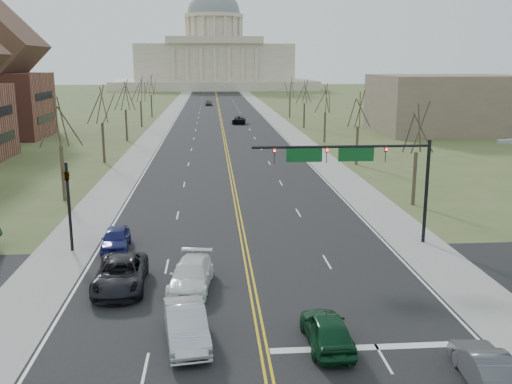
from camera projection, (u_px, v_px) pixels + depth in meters
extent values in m
plane|color=#49582C|center=(262.00, 341.00, 25.74)|extent=(600.00, 600.00, 0.00)
cube|color=black|center=(220.00, 116.00, 132.63)|extent=(20.00, 380.00, 0.01)
cube|color=black|center=(252.00, 289.00, 31.57)|extent=(120.00, 14.00, 0.01)
cube|color=gray|center=(168.00, 116.00, 131.71)|extent=(4.00, 380.00, 0.03)
cube|color=gray|center=(271.00, 115.00, 133.54)|extent=(4.00, 380.00, 0.03)
cube|color=gold|center=(220.00, 116.00, 132.63)|extent=(0.42, 380.00, 0.01)
cube|color=silver|center=(178.00, 116.00, 131.88)|extent=(0.15, 380.00, 0.01)
cube|color=silver|center=(262.00, 115.00, 133.38)|extent=(0.15, 380.00, 0.01)
cube|color=silver|center=(377.00, 347.00, 25.14)|extent=(9.50, 0.50, 0.01)
cube|color=beige|center=(215.00, 84.00, 268.23)|extent=(90.00, 60.00, 4.00)
cube|color=beige|center=(215.00, 62.00, 266.00)|extent=(70.00, 40.00, 16.00)
cube|color=beige|center=(215.00, 40.00, 243.95)|extent=(42.00, 3.00, 3.00)
cylinder|color=beige|center=(214.00, 31.00, 262.87)|extent=(24.00, 24.00, 12.00)
cylinder|color=beige|center=(214.00, 16.00, 261.35)|extent=(27.00, 27.00, 1.60)
ellipsoid|color=slate|center=(214.00, 14.00, 261.17)|extent=(24.00, 24.00, 22.80)
cylinder|color=black|center=(426.00, 192.00, 39.01)|extent=(0.24, 0.24, 7.20)
cylinder|color=black|center=(342.00, 147.00, 37.83)|extent=(12.00, 0.18, 0.18)
imported|color=black|center=(385.00, 154.00, 38.19)|extent=(0.35, 0.40, 1.10)
sphere|color=#FF0C0C|center=(386.00, 149.00, 37.96)|extent=(0.18, 0.18, 0.18)
imported|color=black|center=(327.00, 155.00, 37.88)|extent=(0.35, 0.40, 1.10)
sphere|color=#FF0C0C|center=(327.00, 150.00, 37.66)|extent=(0.18, 0.18, 0.18)
imported|color=black|center=(274.00, 156.00, 37.61)|extent=(0.35, 0.40, 1.10)
sphere|color=#FF0C0C|center=(275.00, 151.00, 37.39)|extent=(0.18, 0.18, 0.18)
cube|color=#0C4C1E|center=(356.00, 155.00, 38.03)|extent=(2.40, 0.12, 0.90)
cube|color=#0C4C1E|center=(304.00, 155.00, 37.77)|extent=(2.40, 0.12, 0.90)
cylinder|color=black|center=(69.00, 207.00, 37.31)|extent=(0.20, 0.20, 6.00)
imported|color=black|center=(67.00, 174.00, 36.81)|extent=(0.32, 0.36, 0.99)
cube|color=gray|center=(505.00, 141.00, 24.54)|extent=(0.60, 0.25, 0.15)
cylinder|color=#342B1F|center=(414.00, 179.00, 49.72)|extent=(0.32, 0.32, 4.68)
cylinder|color=#342B1F|center=(63.00, 174.00, 51.21)|extent=(0.32, 0.32, 4.95)
cylinder|color=#342B1F|center=(357.00, 146.00, 69.16)|extent=(0.32, 0.32, 4.68)
cylinder|color=#342B1F|center=(103.00, 143.00, 70.64)|extent=(0.32, 0.32, 4.95)
cylinder|color=#342B1F|center=(325.00, 127.00, 88.59)|extent=(0.32, 0.32, 4.68)
cylinder|color=#342B1F|center=(126.00, 125.00, 90.08)|extent=(0.32, 0.32, 4.95)
cylinder|color=#342B1F|center=(304.00, 116.00, 108.03)|extent=(0.32, 0.32, 4.68)
cylinder|color=#342B1F|center=(141.00, 114.00, 109.51)|extent=(0.32, 0.32, 4.95)
cylinder|color=#342B1F|center=(290.00, 107.00, 127.46)|extent=(0.32, 0.32, 4.68)
cylinder|color=#342B1F|center=(152.00, 106.00, 128.95)|extent=(0.32, 0.32, 4.95)
cube|color=black|center=(1.00, 139.00, 71.51)|extent=(0.10, 9.80, 1.20)
cube|color=black|center=(46.00, 118.00, 94.69)|extent=(0.10, 9.80, 1.20)
cube|color=black|center=(45.00, 96.00, 93.87)|extent=(0.10, 9.80, 1.20)
cube|color=brown|center=(448.00, 104.00, 101.53)|extent=(25.00, 20.00, 10.00)
imported|color=#0C371D|center=(327.00, 330.00, 25.09)|extent=(1.95, 4.59, 1.55)
imported|color=#46474D|center=(485.00, 367.00, 22.11)|extent=(1.92, 4.54, 1.46)
imported|color=#A5A8AD|center=(186.00, 325.00, 25.41)|extent=(2.41, 5.20, 1.65)
imported|color=black|center=(120.00, 274.00, 31.53)|extent=(2.90, 5.97, 1.64)
imported|color=white|center=(191.00, 275.00, 31.47)|extent=(2.74, 5.53, 1.54)
imported|color=navy|center=(116.00, 239.00, 38.07)|extent=(1.99, 4.45, 1.49)
imported|color=black|center=(239.00, 120.00, 115.98)|extent=(3.11, 5.83, 1.56)
imported|color=#484A4F|center=(209.00, 103.00, 163.79)|extent=(1.96, 4.58, 1.54)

